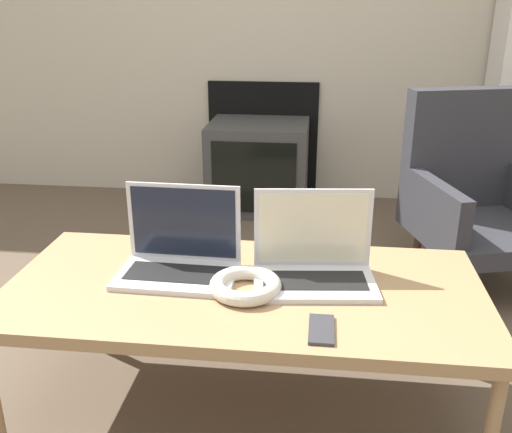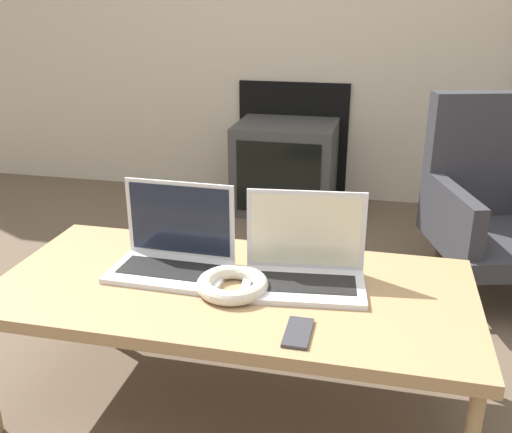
# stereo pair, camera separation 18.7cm
# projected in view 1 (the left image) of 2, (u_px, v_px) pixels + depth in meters

# --- Properties ---
(ground_plane) EXTENTS (14.00, 14.00, 0.00)m
(ground_plane) POSITION_uv_depth(u_px,v_px,m) (239.00, 430.00, 1.66)
(ground_plane) COLOR brown
(table) EXTENTS (1.36, 0.64, 0.41)m
(table) POSITION_uv_depth(u_px,v_px,m) (244.00, 295.00, 1.64)
(table) COLOR #9E7A51
(table) RESTS_ON ground_plane
(laptop_left) EXTENTS (0.35, 0.22, 0.26)m
(laptop_left) POSITION_uv_depth(u_px,v_px,m) (180.00, 253.00, 1.68)
(laptop_left) COLOR silver
(laptop_left) RESTS_ON table
(laptop_right) EXTENTS (0.37, 0.25, 0.26)m
(laptop_right) POSITION_uv_depth(u_px,v_px,m) (314.00, 260.00, 1.64)
(laptop_right) COLOR silver
(laptop_right) RESTS_ON table
(headphones) EXTENTS (0.20, 0.20, 0.04)m
(headphones) POSITION_uv_depth(u_px,v_px,m) (245.00, 285.00, 1.58)
(headphones) COLOR beige
(headphones) RESTS_ON table
(phone) EXTENTS (0.06, 0.13, 0.01)m
(phone) POSITION_uv_depth(u_px,v_px,m) (321.00, 329.00, 1.40)
(phone) COLOR #333338
(phone) RESTS_ON table
(tv) EXTENTS (0.57, 0.48, 0.51)m
(tv) POSITION_uv_depth(u_px,v_px,m) (259.00, 166.00, 3.34)
(tv) COLOR #383838
(tv) RESTS_ON ground_plane
(armchair) EXTENTS (0.68, 0.71, 0.81)m
(armchair) POSITION_uv_depth(u_px,v_px,m) (474.00, 190.00, 2.49)
(armchair) COLOR #2D2D33
(armchair) RESTS_ON ground_plane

